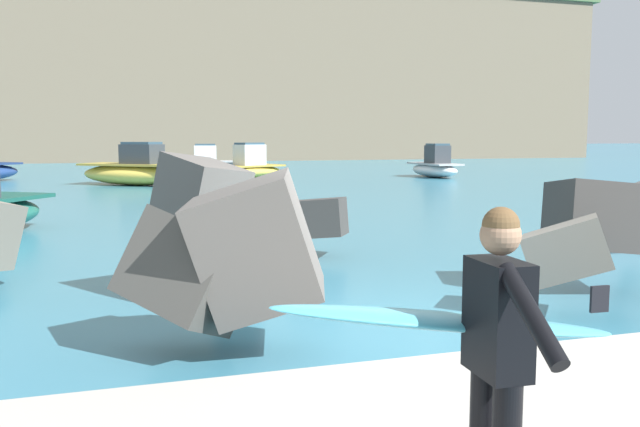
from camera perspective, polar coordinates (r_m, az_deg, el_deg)
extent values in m
plane|color=teal|center=(8.57, 5.24, -9.55)|extent=(400.00, 400.00, 0.00)
cube|color=#4C4944|center=(10.43, -6.44, -2.69)|extent=(1.13, 1.09, 0.87)
cube|color=#605B56|center=(7.26, -5.49, -2.82)|extent=(1.73, 1.35, 1.67)
cube|color=#3D3A38|center=(11.08, 22.43, -0.29)|extent=(1.63, 1.51, 1.26)
cube|color=#3D3A38|center=(13.24, -0.10, -0.36)|extent=(1.36, 1.35, 0.85)
cube|color=#4C4944|center=(7.52, -11.02, -4.90)|extent=(1.73, 1.50, 1.52)
cube|color=slate|center=(9.43, 20.13, -2.96)|extent=(1.40, 1.35, 0.99)
cube|color=#605B56|center=(9.71, -10.09, 1.28)|extent=(1.50, 1.46, 1.34)
cube|color=black|center=(3.62, 14.82, -8.51)|extent=(0.24, 0.39, 0.60)
sphere|color=#A87A5B|center=(3.54, 15.02, -1.77)|extent=(0.21, 0.21, 0.21)
sphere|color=brown|center=(3.53, 15.05, -0.97)|extent=(0.19, 0.19, 0.19)
cylinder|color=black|center=(3.25, 17.43, -8.13)|extent=(0.11, 0.53, 0.41)
cylinder|color=black|center=(3.85, 12.96, -8.21)|extent=(0.09, 0.09, 0.56)
ellipsoid|color=#4CB2CC|center=(3.88, 11.13, -8.96)|extent=(2.11, 0.46, 0.37)
cube|color=black|center=(4.35, 22.56, -6.69)|extent=(0.12, 0.03, 0.16)
ellipsoid|color=white|center=(40.52, 9.65, 3.64)|extent=(1.96, 4.38, 0.83)
cube|color=#ACACAC|center=(40.51, 9.66, 4.16)|extent=(1.81, 4.03, 0.10)
cube|color=#33383D|center=(40.21, 9.90, 4.94)|extent=(1.12, 1.34, 1.04)
cube|color=#334C5B|center=(40.20, 9.92, 5.77)|extent=(1.01, 1.20, 0.12)
ellipsoid|color=#EAC64C|center=(34.52, -15.38, 3.20)|extent=(6.01, 5.41, 1.05)
cube|color=#AF9539|center=(34.49, -15.40, 4.01)|extent=(5.53, 4.98, 0.10)
cube|color=#33383D|center=(34.22, -14.82, 4.88)|extent=(2.21, 2.13, 0.96)
cube|color=#334C5B|center=(34.21, -14.85, 5.78)|extent=(1.99, 1.92, 0.12)
ellipsoid|color=#EAC64C|center=(39.16, -6.42, 3.53)|extent=(5.50, 4.02, 0.74)
cube|color=#AF9539|center=(39.15, -6.42, 4.01)|extent=(5.06, 3.70, 0.10)
cube|color=silver|center=(39.36, -5.98, 4.95)|extent=(1.91, 1.74, 1.19)
cube|color=#334C5B|center=(39.35, -5.99, 5.90)|extent=(1.72, 1.56, 0.12)
ellipsoid|color=white|center=(47.44, -9.22, 3.98)|extent=(5.16, 2.20, 0.72)
cube|color=#ACACAC|center=(47.42, -9.23, 4.36)|extent=(4.74, 2.03, 0.10)
cube|color=silver|center=(47.39, -9.69, 5.05)|extent=(1.60, 1.17, 1.07)
cube|color=#334C5B|center=(47.38, -9.71, 5.77)|extent=(1.44, 1.05, 0.12)
cube|color=#756651|center=(83.52, -7.29, 10.83)|extent=(76.50, 32.62, 17.52)
cube|color=#4C6B42|center=(84.76, -7.38, 17.15)|extent=(78.03, 33.27, 1.20)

